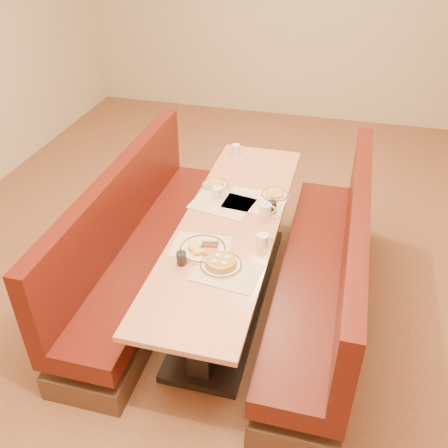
% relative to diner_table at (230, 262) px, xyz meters
% --- Properties ---
extents(ground, '(8.00, 8.00, 0.00)m').
position_rel_diner_table_xyz_m(ground, '(0.00, 0.00, -0.37)').
color(ground, '#9E6647').
rests_on(ground, ground).
extents(room_envelope, '(6.04, 8.04, 2.82)m').
position_rel_diner_table_xyz_m(room_envelope, '(0.00, 0.00, 1.56)').
color(room_envelope, beige).
rests_on(room_envelope, ground).
extents(diner_table, '(0.70, 2.50, 0.75)m').
position_rel_diner_table_xyz_m(diner_table, '(0.00, 0.00, 0.00)').
color(diner_table, black).
rests_on(diner_table, ground).
extents(booth_left, '(0.55, 2.50, 1.05)m').
position_rel_diner_table_xyz_m(booth_left, '(-0.73, 0.00, -0.01)').
color(booth_left, '#4C3326').
rests_on(booth_left, ground).
extents(booth_right, '(0.55, 2.50, 1.05)m').
position_rel_diner_table_xyz_m(booth_right, '(0.73, 0.00, -0.01)').
color(booth_right, '#4C3326').
rests_on(booth_right, ground).
extents(placemat_near_left, '(0.41, 0.32, 0.00)m').
position_rel_diner_table_xyz_m(placemat_near_left, '(-0.12, -0.35, 0.38)').
color(placemat_near_left, beige).
rests_on(placemat_near_left, diner_table).
extents(placemat_near_right, '(0.45, 0.36, 0.00)m').
position_rel_diner_table_xyz_m(placemat_near_right, '(0.12, -0.57, 0.38)').
color(placemat_near_right, beige).
rests_on(placemat_near_right, diner_table).
extents(placemat_far_left, '(0.51, 0.41, 0.00)m').
position_rel_diner_table_xyz_m(placemat_far_left, '(-0.12, 0.22, 0.38)').
color(placemat_far_left, beige).
rests_on(placemat_far_left, diner_table).
extents(placemat_far_right, '(0.49, 0.38, 0.00)m').
position_rel_diner_table_xyz_m(placemat_far_right, '(0.12, 0.31, 0.38)').
color(placemat_far_right, beige).
rests_on(placemat_far_right, diner_table).
extents(pancake_plate, '(0.28, 0.28, 0.06)m').
position_rel_diner_table_xyz_m(pancake_plate, '(0.07, -0.51, 0.40)').
color(pancake_plate, white).
rests_on(pancake_plate, diner_table).
extents(eggs_plate, '(0.32, 0.32, 0.06)m').
position_rel_diner_table_xyz_m(eggs_plate, '(-0.10, -0.39, 0.39)').
color(eggs_plate, white).
rests_on(eggs_plate, diner_table).
extents(extra_plate_mid, '(0.21, 0.21, 0.04)m').
position_rel_diner_table_xyz_m(extra_plate_mid, '(0.25, 0.44, 0.39)').
color(extra_plate_mid, white).
rests_on(extra_plate_mid, diner_table).
extents(extra_plate_far, '(0.22, 0.22, 0.04)m').
position_rel_diner_table_xyz_m(extra_plate_far, '(-0.25, 0.47, 0.39)').
color(extra_plate_far, white).
rests_on(extra_plate_far, diner_table).
extents(coffee_mug_a, '(0.11, 0.08, 0.09)m').
position_rel_diner_table_xyz_m(coffee_mug_a, '(0.28, -0.22, 0.42)').
color(coffee_mug_a, white).
rests_on(coffee_mug_a, diner_table).
extents(coffee_mug_b, '(0.12, 0.08, 0.09)m').
position_rel_diner_table_xyz_m(coffee_mug_b, '(-0.18, 0.30, 0.42)').
color(coffee_mug_b, white).
rests_on(coffee_mug_b, diner_table).
extents(coffee_mug_c, '(0.13, 0.09, 0.10)m').
position_rel_diner_table_xyz_m(coffee_mug_c, '(0.23, 0.14, 0.43)').
color(coffee_mug_c, white).
rests_on(coffee_mug_c, diner_table).
extents(coffee_mug_d, '(0.11, 0.08, 0.08)m').
position_rel_diner_table_xyz_m(coffee_mug_d, '(-0.22, 1.10, 0.42)').
color(coffee_mug_d, white).
rests_on(coffee_mug_d, diner_table).
extents(soda_tumbler_near, '(0.07, 0.07, 0.09)m').
position_rel_diner_table_xyz_m(soda_tumbler_near, '(-0.19, -0.55, 0.42)').
color(soda_tumbler_near, black).
rests_on(soda_tumbler_near, diner_table).
extents(soda_tumbler_mid, '(0.07, 0.07, 0.10)m').
position_rel_diner_table_xyz_m(soda_tumbler_mid, '(0.27, 0.20, 0.42)').
color(soda_tumbler_mid, black).
rests_on(soda_tumbler_mid, diner_table).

